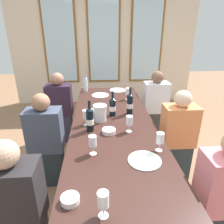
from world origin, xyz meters
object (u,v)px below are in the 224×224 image
at_px(tasting_bowl_2, 70,200).
at_px(wine_glass_3, 86,115).
at_px(tasting_bowl_1, 109,131).
at_px(water_bottle, 86,84).
at_px(wine_glass_0, 160,139).
at_px(seated_person_0, 47,143).
at_px(wine_glass_2, 128,92).
at_px(wine_bottle_1, 130,104).
at_px(metal_pitcher, 100,113).
at_px(white_plate_1, 100,95).
at_px(seated_person_1, 177,138).
at_px(tasting_bowl_0, 94,112).
at_px(wine_glass_5, 103,201).
at_px(white_plate_2, 144,160).
at_px(wine_bottle_2, 113,107).
at_px(wine_glass_4, 93,142).
at_px(white_plate_0, 118,90).
at_px(seated_person_3, 221,199).
at_px(seated_person_4, 60,110).
at_px(dining_table, 113,128).
at_px(seated_person_5, 155,107).
at_px(wine_glass_1, 129,121).
at_px(wine_bottle_0, 90,119).
at_px(seated_person_2, 18,212).

relative_size(tasting_bowl_2, wine_glass_3, 0.67).
xyz_separation_m(tasting_bowl_1, water_bottle, (-0.30, 1.45, 0.09)).
bearing_deg(tasting_bowl_2, wine_glass_0, 36.29).
bearing_deg(tasting_bowl_2, seated_person_0, 110.66).
bearing_deg(wine_glass_2, wine_bottle_1, -95.40).
bearing_deg(metal_pitcher, seated_person_0, -171.42).
bearing_deg(white_plate_1, wine_glass_2, -28.13).
bearing_deg(seated_person_1, tasting_bowl_0, 162.22).
bearing_deg(wine_glass_3, wine_glass_5, -82.79).
height_order(white_plate_2, wine_bottle_1, wine_bottle_1).
distance_m(white_plate_1, seated_person_0, 1.20).
bearing_deg(wine_bottle_2, tasting_bowl_1, -99.22).
bearing_deg(wine_glass_3, wine_bottle_2, 37.61).
relative_size(metal_pitcher, wine_bottle_2, 0.63).
distance_m(wine_glass_4, wine_glass_5, 0.63).
bearing_deg(tasting_bowl_0, white_plate_0, 67.65).
bearing_deg(seated_person_3, seated_person_4, 128.43).
xyz_separation_m(white_plate_0, wine_glass_3, (-0.47, -1.25, 0.12)).
relative_size(dining_table, seated_person_4, 2.48).
bearing_deg(wine_glass_0, white_plate_1, 107.31).
bearing_deg(seated_person_5, seated_person_4, -179.42).
height_order(metal_pitcher, seated_person_5, seated_person_5).
relative_size(wine_bottle_2, seated_person_1, 0.27).
bearing_deg(tasting_bowl_0, wine_glass_1, -53.95).
distance_m(dining_table, white_plate_0, 1.23).
distance_m(white_plate_1, wine_glass_3, 1.03).
bearing_deg(seated_person_1, wine_glass_1, -162.99).
bearing_deg(wine_glass_2, wine_bottle_2, -115.25).
xyz_separation_m(wine_bottle_0, tasting_bowl_0, (0.03, 0.45, -0.10)).
distance_m(white_plate_1, wine_bottle_2, 0.79).
relative_size(wine_glass_5, seated_person_1, 0.16).
xyz_separation_m(tasting_bowl_1, tasting_bowl_2, (-0.29, -0.87, -0.00)).
bearing_deg(seated_person_3, tasting_bowl_2, -172.36).
bearing_deg(dining_table, wine_glass_0, -58.64).
height_order(wine_bottle_1, seated_person_2, seated_person_2).
bearing_deg(seated_person_5, white_plate_0, 157.08).
bearing_deg(white_plate_1, tasting_bowl_2, -96.18).
relative_size(wine_bottle_2, seated_person_2, 0.27).
bearing_deg(wine_bottle_1, wine_glass_0, -80.49).
xyz_separation_m(white_plate_0, wine_glass_2, (0.10, -0.46, 0.11)).
bearing_deg(seated_person_4, wine_bottle_0, -65.71).
distance_m(white_plate_0, wine_glass_5, 2.46).
height_order(white_plate_2, wine_glass_4, wine_glass_4).
bearing_deg(dining_table, wine_glass_1, -56.49).
distance_m(white_plate_1, wine_glass_5, 2.19).
height_order(wine_bottle_2, tasting_bowl_0, wine_bottle_2).
xyz_separation_m(metal_pitcher, water_bottle, (-0.21, 1.16, 0.02)).
distance_m(tasting_bowl_1, seated_person_2, 1.03).
height_order(wine_bottle_2, tasting_bowl_1, wine_bottle_2).
distance_m(wine_glass_5, seated_person_1, 1.53).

